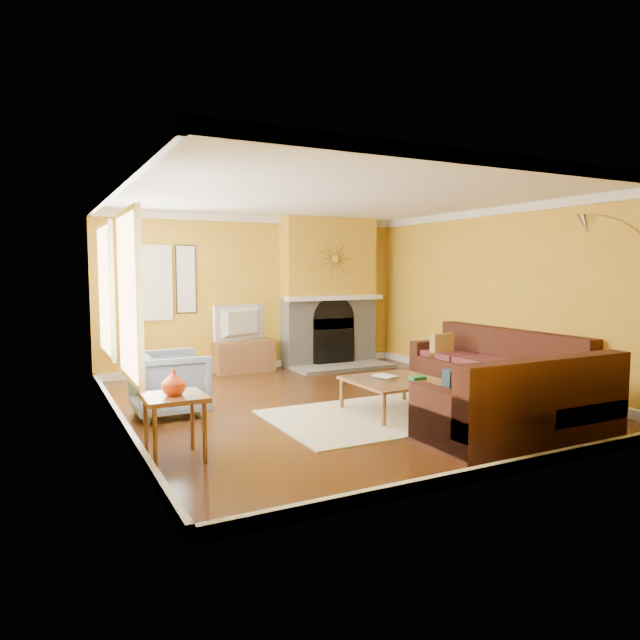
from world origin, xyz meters
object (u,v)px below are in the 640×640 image
coffee_table (395,396)px  armchair (170,383)px  side_table (175,427)px  sectional_sofa (459,372)px  arc_lamp (632,331)px  media_console (244,356)px

coffee_table → armchair: 2.75m
armchair → side_table: armchair is taller
sectional_sofa → side_table: (-3.72, -0.40, -0.14)m
coffee_table → side_table: size_ratio=1.75×
sectional_sofa → side_table: bearing=-173.9°
arc_lamp → armchair: bearing=141.4°
media_console → arc_lamp: (2.22, -5.54, 0.86)m
coffee_table → arc_lamp: arc_lamp is taller
coffee_table → armchair: (-2.50, 1.14, 0.18)m
arc_lamp → side_table: bearing=160.5°
coffee_table → arc_lamp: (1.49, -2.04, 0.93)m
armchair → side_table: size_ratio=1.41×
media_console → armchair: armchair is taller
armchair → arc_lamp: arc_lamp is taller
side_table → arc_lamp: bearing=-19.5°
coffee_table → side_table: (-2.82, -0.51, 0.09)m
sectional_sofa → media_console: sectional_sofa is taller
coffee_table → arc_lamp: 2.69m
media_console → side_table: side_table is taller
media_console → armchair: 2.95m
media_console → coffee_table: bearing=-78.3°
coffee_table → media_console: bearing=101.7°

